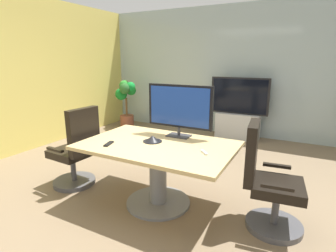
{
  "coord_description": "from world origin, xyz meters",
  "views": [
    {
      "loc": [
        1.57,
        -2.62,
        1.69
      ],
      "look_at": [
        0.13,
        0.11,
        0.9
      ],
      "focal_mm": 28.33,
      "sensor_mm": 36.0,
      "label": 1
    }
  ],
  "objects_px": {
    "conference_phone": "(153,139)",
    "potted_plant": "(126,99)",
    "remote_control": "(109,144)",
    "office_chair_right": "(267,186)",
    "tv_monitor": "(179,108)",
    "wall_display_unit": "(238,118)",
    "conference_table": "(158,161)",
    "office_chair_left": "(77,154)"
  },
  "relations": [
    {
      "from": "conference_phone",
      "to": "office_chair_left",
      "type": "bearing_deg",
      "value": -172.57
    },
    {
      "from": "conference_table",
      "to": "office_chair_right",
      "type": "distance_m",
      "value": 1.2
    },
    {
      "from": "tv_monitor",
      "to": "conference_phone",
      "type": "bearing_deg",
      "value": -117.56
    },
    {
      "from": "potted_plant",
      "to": "wall_display_unit",
      "type": "bearing_deg",
      "value": 6.62
    },
    {
      "from": "tv_monitor",
      "to": "potted_plant",
      "type": "relative_size",
      "value": 0.72
    },
    {
      "from": "conference_table",
      "to": "remote_control",
      "type": "xyz_separation_m",
      "value": [
        -0.47,
        -0.28,
        0.22
      ]
    },
    {
      "from": "potted_plant",
      "to": "remote_control",
      "type": "xyz_separation_m",
      "value": [
        2.05,
        -3.08,
        0.05
      ]
    },
    {
      "from": "tv_monitor",
      "to": "conference_phone",
      "type": "distance_m",
      "value": 0.51
    },
    {
      "from": "office_chair_left",
      "to": "office_chair_right",
      "type": "xyz_separation_m",
      "value": [
        2.38,
        0.23,
        0.0
      ]
    },
    {
      "from": "office_chair_right",
      "to": "wall_display_unit",
      "type": "relative_size",
      "value": 0.83
    },
    {
      "from": "conference_phone",
      "to": "potted_plant",
      "type": "bearing_deg",
      "value": 131.36
    },
    {
      "from": "office_chair_right",
      "to": "wall_display_unit",
      "type": "bearing_deg",
      "value": 12.13
    },
    {
      "from": "conference_table",
      "to": "tv_monitor",
      "type": "xyz_separation_m",
      "value": [
        0.09,
        0.38,
        0.57
      ]
    },
    {
      "from": "conference_table",
      "to": "conference_phone",
      "type": "xyz_separation_m",
      "value": [
        -0.09,
        0.04,
        0.24
      ]
    },
    {
      "from": "office_chair_right",
      "to": "conference_phone",
      "type": "distance_m",
      "value": 1.33
    },
    {
      "from": "office_chair_right",
      "to": "conference_phone",
      "type": "height_order",
      "value": "office_chair_right"
    },
    {
      "from": "conference_table",
      "to": "wall_display_unit",
      "type": "xyz_separation_m",
      "value": [
        0.18,
        3.11,
        -0.1
      ]
    },
    {
      "from": "office_chair_right",
      "to": "remote_control",
      "type": "bearing_deg",
      "value": 97.38
    },
    {
      "from": "wall_display_unit",
      "to": "conference_phone",
      "type": "xyz_separation_m",
      "value": [
        -0.28,
        -3.07,
        0.34
      ]
    },
    {
      "from": "wall_display_unit",
      "to": "conference_phone",
      "type": "bearing_deg",
      "value": -95.14
    },
    {
      "from": "wall_display_unit",
      "to": "remote_control",
      "type": "xyz_separation_m",
      "value": [
        -0.66,
        -3.39,
        0.32
      ]
    },
    {
      "from": "office_chair_right",
      "to": "tv_monitor",
      "type": "xyz_separation_m",
      "value": [
        -1.1,
        0.26,
        0.65
      ]
    },
    {
      "from": "conference_phone",
      "to": "remote_control",
      "type": "relative_size",
      "value": 1.29
    },
    {
      "from": "office_chair_right",
      "to": "tv_monitor",
      "type": "relative_size",
      "value": 1.3
    },
    {
      "from": "tv_monitor",
      "to": "wall_display_unit",
      "type": "relative_size",
      "value": 0.64
    },
    {
      "from": "office_chair_right",
      "to": "tv_monitor",
      "type": "distance_m",
      "value": 1.31
    },
    {
      "from": "potted_plant",
      "to": "remote_control",
      "type": "height_order",
      "value": "potted_plant"
    },
    {
      "from": "office_chair_left",
      "to": "remote_control",
      "type": "height_order",
      "value": "office_chair_left"
    },
    {
      "from": "potted_plant",
      "to": "conference_phone",
      "type": "xyz_separation_m",
      "value": [
        2.43,
        -2.76,
        0.07
      ]
    },
    {
      "from": "wall_display_unit",
      "to": "remote_control",
      "type": "distance_m",
      "value": 3.47
    },
    {
      "from": "conference_table",
      "to": "potted_plant",
      "type": "bearing_deg",
      "value": 132.02
    },
    {
      "from": "conference_phone",
      "to": "remote_control",
      "type": "xyz_separation_m",
      "value": [
        -0.38,
        -0.32,
        -0.02
      ]
    },
    {
      "from": "conference_table",
      "to": "office_chair_right",
      "type": "xyz_separation_m",
      "value": [
        1.19,
        0.13,
        -0.09
      ]
    },
    {
      "from": "potted_plant",
      "to": "office_chair_left",
      "type": "bearing_deg",
      "value": -65.35
    },
    {
      "from": "remote_control",
      "to": "office_chair_right",
      "type": "bearing_deg",
      "value": -0.93
    },
    {
      "from": "conference_table",
      "to": "office_chair_left",
      "type": "xyz_separation_m",
      "value": [
        -1.19,
        -0.1,
        -0.09
      ]
    },
    {
      "from": "tv_monitor",
      "to": "wall_display_unit",
      "type": "bearing_deg",
      "value": 87.95
    },
    {
      "from": "tv_monitor",
      "to": "office_chair_right",
      "type": "bearing_deg",
      "value": -13.03
    },
    {
      "from": "conference_table",
      "to": "office_chair_left",
      "type": "distance_m",
      "value": 1.2
    },
    {
      "from": "wall_display_unit",
      "to": "office_chair_left",
      "type": "bearing_deg",
      "value": -113.13
    },
    {
      "from": "office_chair_right",
      "to": "tv_monitor",
      "type": "height_order",
      "value": "tv_monitor"
    },
    {
      "from": "conference_table",
      "to": "office_chair_right",
      "type": "bearing_deg",
      "value": 6.09
    }
  ]
}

